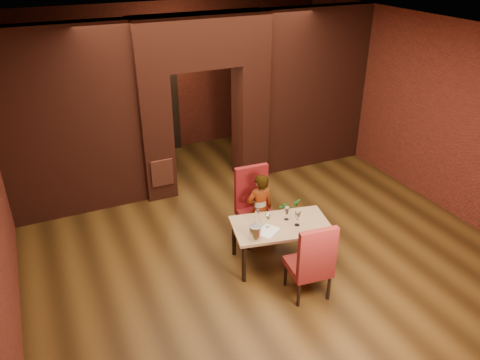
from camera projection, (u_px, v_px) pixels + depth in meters
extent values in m
plane|color=#482D12|center=(251.00, 234.00, 7.66)|extent=(8.00, 8.00, 0.00)
cube|color=silver|center=(253.00, 33.00, 6.19)|extent=(7.00, 8.00, 0.04)
cube|color=maroon|center=(171.00, 79.00, 10.14)|extent=(7.00, 0.04, 3.20)
cube|color=maroon|center=(473.00, 325.00, 3.71)|extent=(7.00, 0.04, 3.20)
cube|color=maroon|center=(430.00, 111.00, 8.23)|extent=(0.04, 8.00, 3.20)
cube|color=maroon|center=(155.00, 136.00, 8.39)|extent=(0.55, 0.55, 2.30)
cube|color=maroon|center=(250.00, 121.00, 9.10)|extent=(0.55, 0.55, 2.30)
cube|color=maroon|center=(201.00, 41.00, 8.00)|extent=(2.45, 0.55, 0.90)
cube|color=maroon|center=(69.00, 125.00, 7.66)|extent=(2.28, 0.35, 3.20)
cube|color=maroon|center=(313.00, 89.00, 9.41)|extent=(2.28, 0.35, 3.20)
cube|color=#AC4C32|center=(162.00, 173.00, 8.43)|extent=(0.40, 0.03, 0.50)
cube|color=black|center=(156.00, 106.00, 10.20)|extent=(0.90, 0.08, 2.10)
cube|color=black|center=(156.00, 107.00, 10.17)|extent=(1.02, 0.04, 2.22)
cube|color=#A27C5B|center=(280.00, 243.00, 6.88)|extent=(1.52, 1.05, 0.65)
cube|color=maroon|center=(257.00, 207.00, 7.28)|extent=(0.57, 0.57, 1.20)
cube|color=maroon|center=(309.00, 258.00, 6.16)|extent=(0.58, 0.58, 1.15)
imported|color=silver|center=(260.00, 209.00, 7.20)|extent=(0.45, 0.31, 1.20)
cube|color=silver|center=(268.00, 231.00, 6.57)|extent=(0.39, 0.37, 0.00)
cylinder|color=silver|center=(255.00, 233.00, 6.36)|extent=(0.17, 0.17, 0.20)
cylinder|color=white|center=(257.00, 218.00, 6.63)|extent=(0.07, 0.07, 0.28)
imported|color=#2C6D24|center=(289.00, 210.00, 7.95)|extent=(0.47, 0.46, 0.41)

